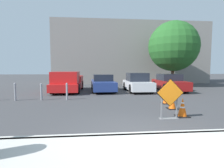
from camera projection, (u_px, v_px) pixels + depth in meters
ground_plane at (109, 91)px, 14.44m from camera, size 96.00×96.00×0.00m
sidewalk_strip at (154, 158)px, 3.37m from camera, size 26.70×2.30×0.14m
curb_lip at (139, 136)px, 4.52m from camera, size 26.70×0.20×0.14m
road_closed_sign at (170, 97)px, 6.20m from camera, size 1.00×0.20×1.46m
traffic_cone_nearest at (183, 107)px, 6.57m from camera, size 0.45×0.45×0.72m
traffic_cone_second at (172, 102)px, 7.85m from camera, size 0.43×0.43×0.63m
traffic_cone_third at (166, 97)px, 9.10m from camera, size 0.48×0.48×0.72m
pickup_truck at (68, 83)px, 13.75m from camera, size 2.14×5.03×1.60m
parked_car_nearest at (103, 83)px, 14.33m from camera, size 1.95×4.71×1.36m
parked_car_second at (137, 83)px, 14.08m from camera, size 1.80×4.04×1.49m
parked_car_third at (169, 83)px, 14.57m from camera, size 2.02×4.58×1.39m
bollard_nearest at (67, 91)px, 10.19m from camera, size 0.12×0.12×0.99m
bollard_second at (41, 91)px, 10.05m from camera, size 0.12×0.12×0.97m
bollard_third at (15, 91)px, 9.92m from camera, size 0.12×0.12×1.02m
building_facade_backdrop at (130, 54)px, 23.20m from camera, size 19.40×5.00×7.63m
street_tree_behind_lot at (173, 46)px, 17.71m from camera, size 5.04×5.04×6.62m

